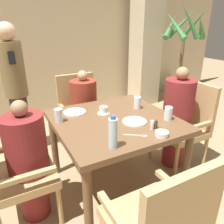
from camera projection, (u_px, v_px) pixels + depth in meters
ground_plane at (114, 183)px, 2.30m from camera, size 16.00×16.00×0.00m
wall_back at (47, 33)px, 3.74m from camera, size 8.00×0.06×2.80m
pillar_stone at (146, 35)px, 4.17m from camera, size 0.47×0.47×2.70m
dining_table at (115, 128)px, 2.05m from camera, size 1.08×1.07×0.75m
chair_left_side at (10, 170)px, 1.70m from camera, size 0.51×0.51×0.96m
diner_in_left_chair at (28, 161)px, 1.75m from camera, size 0.32×0.32×1.06m
chair_far_side at (80, 109)px, 2.87m from camera, size 0.51×0.51×0.96m
diner_in_far_chair at (84, 111)px, 2.74m from camera, size 0.32×0.32×1.05m
chair_right_side at (186, 122)px, 2.51m from camera, size 0.51×0.51×0.96m
diner_in_right_chair at (177, 118)px, 2.42m from camera, size 0.32×0.32×1.16m
chair_near_corner at (160, 222)px, 1.25m from camera, size 0.51×0.51×0.96m
standing_host at (16, 87)px, 2.62m from camera, size 0.27×0.31×1.58m
potted_palm at (179, 76)px, 3.92m from camera, size 0.78×0.79×1.86m
plate_main_left at (134, 121)px, 1.95m from camera, size 0.22×0.22×0.01m
plate_main_right at (75, 112)px, 2.16m from camera, size 0.22×0.22×0.01m
teacup_with_saucer at (104, 110)px, 2.12m from camera, size 0.12×0.12×0.07m
bowl_small at (162, 134)px, 1.71m from camera, size 0.10×0.10×0.04m
water_bottle at (113, 133)px, 1.52m from camera, size 0.07×0.07×0.25m
glass_tall_near at (59, 115)px, 1.94m from camera, size 0.07×0.07×0.12m
glass_tall_mid at (168, 113)px, 1.98m from camera, size 0.07×0.07×0.12m
glass_tall_far at (137, 103)px, 2.24m from camera, size 0.07×0.07×0.12m
salt_shaker at (152, 125)px, 1.81m from camera, size 0.03×0.03×0.08m
pepper_shaker at (156, 124)px, 1.83m from camera, size 0.03×0.03×0.08m
fork_beside_plate at (138, 135)px, 1.72m from camera, size 0.16×0.12×0.00m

